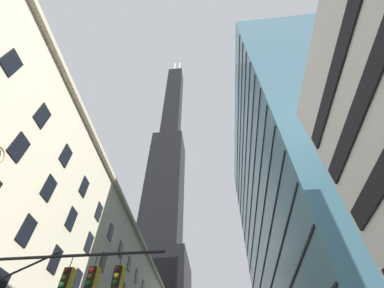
# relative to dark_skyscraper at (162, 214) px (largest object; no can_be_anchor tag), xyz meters

# --- Properties ---
(dark_skyscraper) EXTENTS (22.91, 22.91, 216.63)m
(dark_skyscraper) POSITION_rel_dark_skyscraper_xyz_m (0.00, 0.00, 0.00)
(dark_skyscraper) COLOR black
(dark_skyscraper) RESTS_ON ground
(glass_office_midrise) EXTENTS (16.26, 48.23, 58.54)m
(glass_office_midrise) POSITION_rel_dark_skyscraper_xyz_m (37.76, -53.48, -36.29)
(glass_office_midrise) COLOR teal
(glass_office_midrise) RESTS_ON ground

